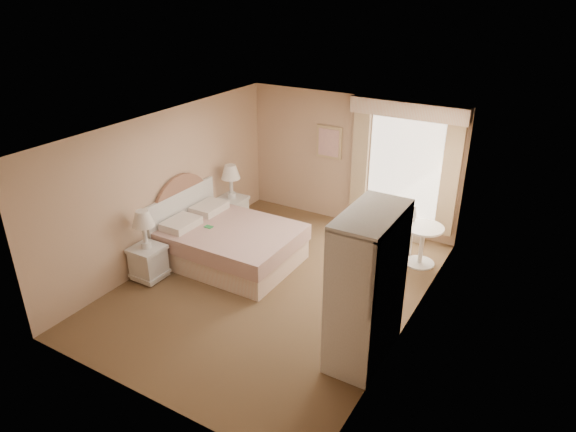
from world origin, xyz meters
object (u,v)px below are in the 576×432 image
Objects in this scene: bed at (227,242)px; armoire at (367,299)px; nightstand_near at (147,254)px; round_table at (422,239)px; nightstand_far at (232,204)px; cafe_chair at (400,225)px.

armoire reaches higher than bed.
armoire is (3.65, 0.05, 0.38)m from nightstand_near.
nightstand_far is at bearing -173.77° from round_table.
bed is 2.93m from cafe_chair.
bed reaches higher than round_table.
armoire is (2.93, -1.05, 0.47)m from bed.
round_table is at bearing -1.55° from cafe_chair.
nightstand_near is (-0.72, -1.10, 0.09)m from bed.
bed is 1.83× the size of nightstand_near.
nightstand_far reaches higher than cafe_chair.
nightstand_near is at bearing -135.24° from cafe_chair.
nightstand_near is 4.16m from cafe_chair.
bed reaches higher than nightstand_far.
cafe_chair is at bearing 174.00° from round_table.
armoire reaches higher than nightstand_far.
bed is 3.07× the size of round_table.
armoire reaches higher than cafe_chair.
armoire reaches higher than nightstand_near.
armoire is at bearing 0.74° from nightstand_near.
bed is 1.07× the size of armoire.
nightstand_near is 4.46m from round_table.
nightstand_far is (-0.72, 1.15, 0.10)m from bed.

